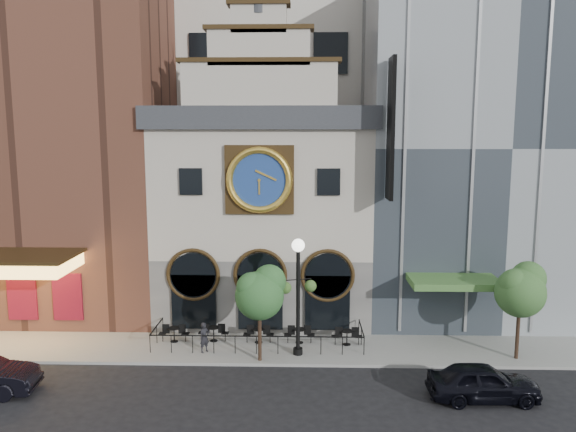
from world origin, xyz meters
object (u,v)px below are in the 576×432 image
(bistro_3, at_px, (299,334))
(pedestrian, at_px, (204,337))
(bistro_2, at_px, (259,334))
(bistro_1, at_px, (214,333))
(lamppost, at_px, (298,284))
(tree_left, at_px, (260,292))
(car_right, at_px, (483,382))
(tree_right, at_px, (521,288))
(bistro_4, at_px, (347,336))
(bistro_0, at_px, (174,333))

(bistro_3, relative_size, pedestrian, 1.04)
(bistro_2, bearing_deg, pedestrian, -152.90)
(bistro_1, height_order, lamppost, lamppost)
(tree_left, bearing_deg, lamppost, 23.24)
(car_right, relative_size, tree_right, 0.96)
(bistro_2, bearing_deg, bistro_1, 176.17)
(bistro_1, bearing_deg, pedestrian, -98.45)
(tree_right, bearing_deg, bistro_1, 173.12)
(bistro_3, distance_m, pedestrian, 4.91)
(bistro_3, xyz_separation_m, bistro_4, (2.45, -0.19, 0.00))
(bistro_3, bearing_deg, tree_left, -129.22)
(pedestrian, relative_size, tree_right, 0.32)
(car_right, distance_m, tree_left, 10.49)
(bistro_1, height_order, pedestrian, pedestrian)
(bistro_0, relative_size, bistro_3, 1.00)
(bistro_0, height_order, lamppost, lamppost)
(bistro_0, distance_m, tree_right, 17.47)
(bistro_2, height_order, bistro_3, same)
(bistro_4, height_order, tree_left, tree_left)
(bistro_0, distance_m, tree_left, 5.99)
(bistro_2, bearing_deg, tree_left, -82.72)
(bistro_2, bearing_deg, car_right, -30.46)
(lamppost, relative_size, tree_left, 1.25)
(bistro_1, bearing_deg, bistro_4, -2.72)
(bistro_2, distance_m, pedestrian, 2.92)
(bistro_1, xyz_separation_m, bistro_2, (2.37, -0.16, 0.00))
(bistro_1, height_order, bistro_2, same)
(pedestrian, bearing_deg, bistro_0, 97.91)
(bistro_1, bearing_deg, tree_right, -6.88)
(bistro_0, height_order, bistro_4, same)
(bistro_0, bearing_deg, bistro_1, 4.02)
(pedestrian, bearing_deg, bistro_3, -30.18)
(car_right, bearing_deg, bistro_4, 41.89)
(bistro_0, relative_size, car_right, 0.35)
(tree_right, bearing_deg, bistro_4, 169.62)
(bistro_0, bearing_deg, tree_right, -5.58)
(tree_right, bearing_deg, bistro_2, 172.55)
(car_right, bearing_deg, bistro_0, 66.82)
(bistro_2, height_order, tree_left, tree_left)
(pedestrian, bearing_deg, bistro_1, 35.52)
(bistro_4, xyz_separation_m, lamppost, (-2.51, -1.31, 3.12))
(bistro_0, xyz_separation_m, pedestrian, (1.84, -1.34, 0.29))
(bistro_2, relative_size, bistro_3, 1.00)
(bistro_1, xyz_separation_m, bistro_4, (6.94, -0.33, 0.00))
(tree_left, bearing_deg, bistro_0, 154.42)
(car_right, xyz_separation_m, tree_left, (-9.48, 3.51, 2.78))
(bistro_2, distance_m, bistro_4, 4.58)
(car_right, distance_m, tree_right, 5.78)
(pedestrian, bearing_deg, tree_right, -47.29)
(bistro_2, bearing_deg, tree_right, -7.45)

